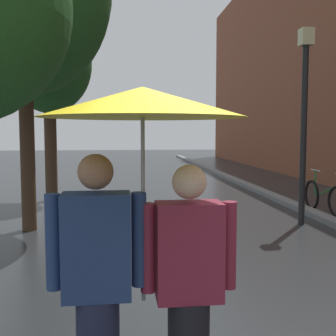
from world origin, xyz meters
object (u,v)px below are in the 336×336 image
(street_tree_2, at_px, (49,64))
(street_lamp_post, at_px, (304,110))
(couple_under_umbrella, at_px, (143,197))
(parked_bicycle_4, at_px, (332,193))

(street_tree_2, relative_size, street_lamp_post, 1.30)
(street_tree_2, height_order, street_lamp_post, street_tree_2)
(couple_under_umbrella, xyz_separation_m, street_lamp_post, (3.40, 5.36, 0.81))
(street_tree_2, height_order, parked_bicycle_4, street_tree_2)
(parked_bicycle_4, height_order, street_lamp_post, street_lamp_post)
(street_tree_2, relative_size, parked_bicycle_4, 4.54)
(parked_bicycle_4, height_order, couple_under_umbrella, couple_under_umbrella)
(street_tree_2, distance_m, parked_bicycle_4, 7.78)
(couple_under_umbrella, bearing_deg, street_lamp_post, 57.60)
(couple_under_umbrella, distance_m, street_lamp_post, 6.40)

